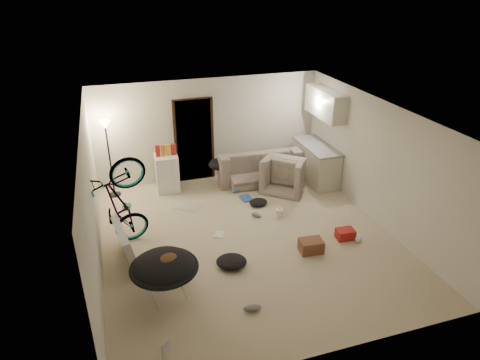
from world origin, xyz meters
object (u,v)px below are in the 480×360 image
object	(u,v)px
kitchen_counter	(316,164)
tv_box	(126,245)
juicer	(279,212)
floor_lamp	(107,143)
sofa	(257,168)
drink_case_a	(311,246)
armchair	(287,175)
bicycle	(123,223)
mini_fridge	(167,173)
drink_case_b	(345,234)
saucer_chair	(165,273)

from	to	relation	value
kitchen_counter	tv_box	xyz separation A→B (m)	(-4.73, -2.07, -0.08)
tv_box	juicer	size ratio (longest dim) A/B	4.56
floor_lamp	sofa	xyz separation A→B (m)	(3.46, -0.20, -1.01)
sofa	drink_case_a	distance (m)	3.23
armchair	drink_case_a	bearing A→B (deg)	116.94
sofa	bicycle	size ratio (longest dim) A/B	1.09
mini_fridge	juicer	xyz separation A→B (m)	(2.07, -1.95, -0.34)
mini_fridge	drink_case_b	bearing A→B (deg)	-44.55
kitchen_counter	drink_case_a	world-z (taller)	kitchen_counter
armchair	mini_fridge	xyz separation A→B (m)	(-2.75, 0.73, 0.13)
floor_lamp	juicer	bearing A→B (deg)	-31.78
armchair	juicer	size ratio (longest dim) A/B	4.05
kitchen_counter	juicer	bearing A→B (deg)	-137.48
mini_fridge	juicer	world-z (taller)	mini_fridge
floor_lamp	mini_fridge	distance (m)	1.51
drink_case_a	drink_case_b	xyz separation A→B (m)	(0.83, 0.19, -0.02)
floor_lamp	kitchen_counter	xyz separation A→B (m)	(4.83, -0.65, -0.87)
sofa	tv_box	xyz separation A→B (m)	(-3.36, -2.52, 0.06)
kitchen_counter	sofa	bearing A→B (deg)	161.79
sofa	armchair	bearing A→B (deg)	132.34
sofa	drink_case_a	bearing A→B (deg)	90.65
kitchen_counter	armchair	xyz separation A→B (m)	(-0.84, -0.18, -0.12)
kitchen_counter	juicer	xyz separation A→B (m)	(-1.52, -1.40, -0.34)
drink_case_a	floor_lamp	bearing A→B (deg)	139.91
floor_lamp	armchair	size ratio (longest dim) A/B	1.87
bicycle	drink_case_b	xyz separation A→B (m)	(4.10, -1.05, -0.39)
drink_case_a	mini_fridge	bearing A→B (deg)	128.06
sofa	drink_case_b	size ratio (longest dim) A/B	6.01
juicer	drink_case_b	bearing A→B (deg)	-52.75
bicycle	drink_case_b	bearing A→B (deg)	-113.65
floor_lamp	sofa	bearing A→B (deg)	-3.31
sofa	saucer_chair	distance (m)	4.61
kitchen_counter	mini_fridge	xyz separation A→B (m)	(-3.59, 0.55, 0.00)
mini_fridge	saucer_chair	bearing A→B (deg)	-97.35
drink_case_b	juicer	distance (m)	1.48
sofa	mini_fridge	distance (m)	2.23
floor_lamp	bicycle	distance (m)	2.33
floor_lamp	bicycle	size ratio (longest dim) A/B	0.96
kitchen_counter	drink_case_b	world-z (taller)	kitchen_counter
armchair	kitchen_counter	bearing A→B (deg)	-127.64
armchair	drink_case_b	bearing A→B (deg)	135.42
sofa	drink_case_a	xyz separation A→B (m)	(-0.09, -3.22, -0.18)
juicer	armchair	bearing A→B (deg)	60.66
drink_case_a	drink_case_b	bearing A→B (deg)	18.45
drink_case_b	juicer	xyz separation A→B (m)	(-0.90, 1.18, -0.00)
floor_lamp	saucer_chair	xyz separation A→B (m)	(0.62, -3.83, -0.85)
armchair	mini_fridge	distance (m)	2.85
tv_box	drink_case_b	xyz separation A→B (m)	(4.10, -0.51, -0.26)
tv_box	sofa	bearing A→B (deg)	28.45
floor_lamp	kitchen_counter	distance (m)	4.95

